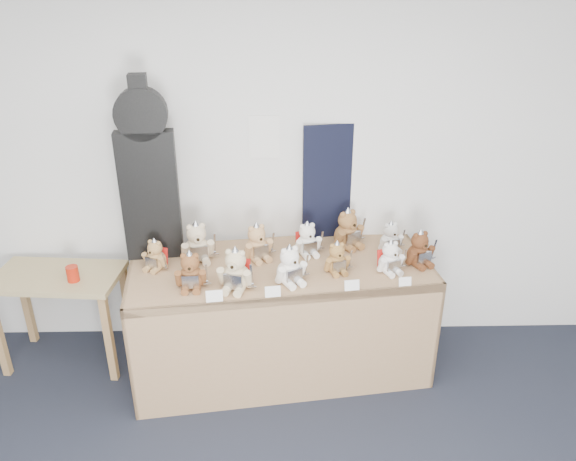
{
  "coord_description": "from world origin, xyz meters",
  "views": [
    {
      "loc": [
        0.26,
        -1.25,
        2.65
      ],
      "look_at": [
        0.34,
        1.96,
        1.13
      ],
      "focal_mm": 35.0,
      "sensor_mm": 36.0,
      "label": 1
    }
  ],
  "objects_px": {
    "display_table": "(282,293)",
    "teddy_back_left": "(197,244)",
    "red_cup": "(73,274)",
    "teddy_back_far_left": "(155,256)",
    "teddy_front_far_right": "(390,258)",
    "side_table": "(59,290)",
    "teddy_front_centre": "(290,267)",
    "teddy_front_end": "(420,250)",
    "guitar_case": "(148,173)",
    "teddy_front_left": "(236,271)",
    "teddy_front_far_left": "(191,272)",
    "teddy_front_right": "(337,259)",
    "teddy_back_centre_left": "(257,243)",
    "teddy_back_centre_right": "(307,240)",
    "teddy_back_end": "(390,238)",
    "teddy_back_right": "(348,230)"
  },
  "relations": [
    {
      "from": "red_cup",
      "to": "teddy_back_centre_left",
      "type": "xyz_separation_m",
      "value": [
        1.24,
        0.07,
        0.18
      ]
    },
    {
      "from": "teddy_front_right",
      "to": "teddy_front_far_right",
      "type": "height_order",
      "value": "teddy_front_far_right"
    },
    {
      "from": "teddy_back_left",
      "to": "teddy_back_far_left",
      "type": "relative_size",
      "value": 1.33
    },
    {
      "from": "guitar_case",
      "to": "teddy_back_centre_right",
      "type": "xyz_separation_m",
      "value": [
        1.04,
        -0.0,
        -0.5
      ]
    },
    {
      "from": "teddy_back_end",
      "to": "teddy_front_far_left",
      "type": "bearing_deg",
      "value": 179.85
    },
    {
      "from": "teddy_front_far_right",
      "to": "teddy_back_centre_right",
      "type": "xyz_separation_m",
      "value": [
        -0.52,
        0.26,
        0.01
      ]
    },
    {
      "from": "guitar_case",
      "to": "teddy_front_far_left",
      "type": "relative_size",
      "value": 4.55
    },
    {
      "from": "teddy_front_right",
      "to": "teddy_back_left",
      "type": "bearing_deg",
      "value": 154.47
    },
    {
      "from": "teddy_front_left",
      "to": "teddy_front_right",
      "type": "relative_size",
      "value": 1.29
    },
    {
      "from": "red_cup",
      "to": "teddy_back_far_left",
      "type": "height_order",
      "value": "teddy_back_far_left"
    },
    {
      "from": "teddy_front_far_right",
      "to": "teddy_back_centre_right",
      "type": "relative_size",
      "value": 0.94
    },
    {
      "from": "teddy_front_left",
      "to": "teddy_back_left",
      "type": "bearing_deg",
      "value": 140.57
    },
    {
      "from": "display_table",
      "to": "teddy_back_left",
      "type": "distance_m",
      "value": 0.66
    },
    {
      "from": "teddy_front_centre",
      "to": "teddy_front_far_right",
      "type": "distance_m",
      "value": 0.66
    },
    {
      "from": "guitar_case",
      "to": "teddy_back_right",
      "type": "bearing_deg",
      "value": -2.11
    },
    {
      "from": "teddy_front_left",
      "to": "teddy_front_centre",
      "type": "bearing_deg",
      "value": 24.15
    },
    {
      "from": "red_cup",
      "to": "teddy_front_right",
      "type": "bearing_deg",
      "value": -3.91
    },
    {
      "from": "teddy_back_right",
      "to": "teddy_back_far_left",
      "type": "distance_m",
      "value": 1.33
    },
    {
      "from": "teddy_back_centre_left",
      "to": "teddy_back_end",
      "type": "relative_size",
      "value": 1.2
    },
    {
      "from": "side_table",
      "to": "teddy_front_far_left",
      "type": "height_order",
      "value": "teddy_front_far_left"
    },
    {
      "from": "red_cup",
      "to": "teddy_front_far_right",
      "type": "height_order",
      "value": "teddy_front_far_right"
    },
    {
      "from": "teddy_front_far_right",
      "to": "teddy_back_left",
      "type": "bearing_deg",
      "value": 150.32
    },
    {
      "from": "teddy_front_centre",
      "to": "teddy_front_right",
      "type": "height_order",
      "value": "teddy_front_centre"
    },
    {
      "from": "teddy_back_centre_left",
      "to": "red_cup",
      "type": "bearing_deg",
      "value": 156.32
    },
    {
      "from": "red_cup",
      "to": "teddy_back_far_left",
      "type": "relative_size",
      "value": 0.47
    },
    {
      "from": "red_cup",
      "to": "teddy_front_left",
      "type": "xyz_separation_m",
      "value": [
        1.12,
        -0.31,
        0.18
      ]
    },
    {
      "from": "teddy_back_left",
      "to": "teddy_back_centre_right",
      "type": "bearing_deg",
      "value": -9.48
    },
    {
      "from": "display_table",
      "to": "teddy_front_right",
      "type": "relative_size",
      "value": 8.89
    },
    {
      "from": "teddy_front_far_left",
      "to": "teddy_front_centre",
      "type": "relative_size",
      "value": 0.96
    },
    {
      "from": "guitar_case",
      "to": "display_table",
      "type": "bearing_deg",
      "value": -21.8
    },
    {
      "from": "display_table",
      "to": "teddy_front_end",
      "type": "relative_size",
      "value": 7.76
    },
    {
      "from": "side_table",
      "to": "teddy_front_far_left",
      "type": "xyz_separation_m",
      "value": [
        0.99,
        -0.39,
        0.35
      ]
    },
    {
      "from": "teddy_front_right",
      "to": "red_cup",
      "type": "bearing_deg",
      "value": 161.57
    },
    {
      "from": "teddy_front_left",
      "to": "teddy_back_centre_left",
      "type": "xyz_separation_m",
      "value": [
        0.12,
        0.39,
        -0.01
      ]
    },
    {
      "from": "side_table",
      "to": "teddy_front_far_right",
      "type": "xyz_separation_m",
      "value": [
        2.26,
        -0.22,
        0.34
      ]
    },
    {
      "from": "side_table",
      "to": "teddy_front_left",
      "type": "xyz_separation_m",
      "value": [
        1.27,
        -0.4,
        0.36
      ]
    },
    {
      "from": "side_table",
      "to": "teddy_back_far_left",
      "type": "bearing_deg",
      "value": -5.65
    },
    {
      "from": "side_table",
      "to": "teddy_back_centre_left",
      "type": "relative_size",
      "value": 3.18
    },
    {
      "from": "teddy_front_end",
      "to": "teddy_back_right",
      "type": "height_order",
      "value": "teddy_back_right"
    },
    {
      "from": "teddy_front_right",
      "to": "teddy_back_far_left",
      "type": "xyz_separation_m",
      "value": [
        -1.19,
        0.07,
        -0.0
      ]
    },
    {
      "from": "teddy_front_left",
      "to": "display_table",
      "type": "bearing_deg",
      "value": 50.92
    },
    {
      "from": "teddy_front_centre",
      "to": "teddy_back_left",
      "type": "distance_m",
      "value": 0.69
    },
    {
      "from": "teddy_back_centre_right",
      "to": "teddy_back_end",
      "type": "height_order",
      "value": "teddy_back_centre_right"
    },
    {
      "from": "teddy_front_centre",
      "to": "teddy_front_right",
      "type": "xyz_separation_m",
      "value": [
        0.31,
        0.13,
        -0.02
      ]
    },
    {
      "from": "teddy_front_far_left",
      "to": "teddy_front_far_right",
      "type": "height_order",
      "value": "teddy_front_far_left"
    },
    {
      "from": "teddy_front_far_right",
      "to": "teddy_front_centre",
      "type": "bearing_deg",
      "value": 169.3
    },
    {
      "from": "teddy_front_centre",
      "to": "teddy_front_end",
      "type": "distance_m",
      "value": 0.89
    },
    {
      "from": "teddy_front_left",
      "to": "teddy_back_right",
      "type": "bearing_deg",
      "value": 50.03
    },
    {
      "from": "side_table",
      "to": "teddy_front_end",
      "type": "xyz_separation_m",
      "value": [
        2.47,
        -0.12,
        0.35
      ]
    },
    {
      "from": "guitar_case",
      "to": "teddy_front_right",
      "type": "relative_size",
      "value": 5.21
    }
  ]
}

